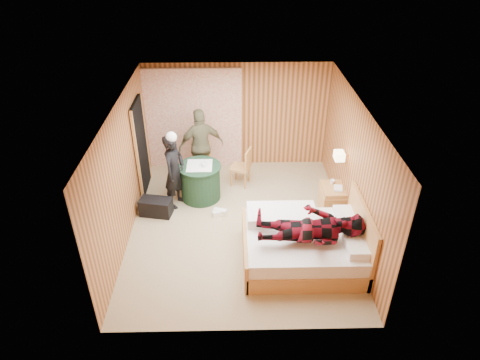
{
  "coord_description": "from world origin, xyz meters",
  "views": [
    {
      "loc": [
        -0.13,
        -6.68,
        5.23
      ],
      "look_at": [
        0.01,
        0.01,
        1.05
      ],
      "focal_mm": 32.0,
      "sensor_mm": 36.0,
      "label": 1
    }
  ],
  "objects_px": {
    "wall_lamp": "(339,156)",
    "chair_near": "(244,164)",
    "bed": "(305,244)",
    "round_table": "(200,181)",
    "chair_far": "(202,159)",
    "woman_standing": "(174,171)",
    "man_at_table": "(201,146)",
    "duffel_bag": "(156,207)",
    "nightstand": "(332,199)",
    "man_on_bed": "(312,222)"
  },
  "relations": [
    {
      "from": "bed",
      "to": "nightstand",
      "type": "bearing_deg",
      "value": 61.38
    },
    {
      "from": "man_at_table",
      "to": "woman_standing",
      "type": "bearing_deg",
      "value": 46.67
    },
    {
      "from": "bed",
      "to": "round_table",
      "type": "height_order",
      "value": "bed"
    },
    {
      "from": "woman_standing",
      "to": "wall_lamp",
      "type": "bearing_deg",
      "value": -73.12
    },
    {
      "from": "wall_lamp",
      "to": "nightstand",
      "type": "height_order",
      "value": "wall_lamp"
    },
    {
      "from": "wall_lamp",
      "to": "bed",
      "type": "distance_m",
      "value": 1.9
    },
    {
      "from": "nightstand",
      "to": "woman_standing",
      "type": "distance_m",
      "value": 3.24
    },
    {
      "from": "chair_near",
      "to": "duffel_bag",
      "type": "distance_m",
      "value": 2.15
    },
    {
      "from": "man_at_table",
      "to": "round_table",
      "type": "bearing_deg",
      "value": 73.09
    },
    {
      "from": "round_table",
      "to": "man_at_table",
      "type": "xyz_separation_m",
      "value": [
        -0.0,
        0.75,
        0.46
      ]
    },
    {
      "from": "man_on_bed",
      "to": "wall_lamp",
      "type": "bearing_deg",
      "value": 64.93
    },
    {
      "from": "chair_far",
      "to": "woman_standing",
      "type": "xyz_separation_m",
      "value": [
        -0.49,
        -0.95,
        0.26
      ]
    },
    {
      "from": "woman_standing",
      "to": "man_at_table",
      "type": "distance_m",
      "value": 1.11
    },
    {
      "from": "wall_lamp",
      "to": "round_table",
      "type": "bearing_deg",
      "value": 168.36
    },
    {
      "from": "bed",
      "to": "man_on_bed",
      "type": "height_order",
      "value": "man_on_bed"
    },
    {
      "from": "bed",
      "to": "round_table",
      "type": "xyz_separation_m",
      "value": [
        -1.93,
        1.99,
        0.08
      ]
    },
    {
      "from": "nightstand",
      "to": "chair_near",
      "type": "xyz_separation_m",
      "value": [
        -1.75,
        1.09,
        0.21
      ]
    },
    {
      "from": "chair_near",
      "to": "woman_standing",
      "type": "relative_size",
      "value": 0.56
    },
    {
      "from": "bed",
      "to": "duffel_bag",
      "type": "xyz_separation_m",
      "value": [
        -2.81,
        1.39,
        -0.15
      ]
    },
    {
      "from": "chair_near",
      "to": "duffel_bag",
      "type": "relative_size",
      "value": 1.42
    },
    {
      "from": "nightstand",
      "to": "round_table",
      "type": "bearing_deg",
      "value": 167.49
    },
    {
      "from": "round_table",
      "to": "chair_near",
      "type": "relative_size",
      "value": 1.0
    },
    {
      "from": "chair_far",
      "to": "duffel_bag",
      "type": "height_order",
      "value": "chair_far"
    },
    {
      "from": "chair_near",
      "to": "man_at_table",
      "type": "height_order",
      "value": "man_at_table"
    },
    {
      "from": "chair_near",
      "to": "woman_standing",
      "type": "bearing_deg",
      "value": -43.35
    },
    {
      "from": "bed",
      "to": "man_at_table",
      "type": "height_order",
      "value": "man_at_table"
    },
    {
      "from": "man_on_bed",
      "to": "duffel_bag",
      "type": "bearing_deg",
      "value": 150.32
    },
    {
      "from": "duffel_bag",
      "to": "woman_standing",
      "type": "distance_m",
      "value": 0.81
    },
    {
      "from": "duffel_bag",
      "to": "man_on_bed",
      "type": "distance_m",
      "value": 3.37
    },
    {
      "from": "chair_far",
      "to": "man_at_table",
      "type": "xyz_separation_m",
      "value": [
        0.0,
        0.04,
        0.32
      ]
    },
    {
      "from": "bed",
      "to": "round_table",
      "type": "relative_size",
      "value": 2.32
    },
    {
      "from": "chair_near",
      "to": "chair_far",
      "type": "bearing_deg",
      "value": -83.35
    },
    {
      "from": "chair_near",
      "to": "nightstand",
      "type": "bearing_deg",
      "value": 77.38
    },
    {
      "from": "bed",
      "to": "nightstand",
      "type": "relative_size",
      "value": 3.35
    },
    {
      "from": "woman_standing",
      "to": "man_on_bed",
      "type": "bearing_deg",
      "value": -106.24
    },
    {
      "from": "woman_standing",
      "to": "bed",
      "type": "bearing_deg",
      "value": -103.16
    },
    {
      "from": "wall_lamp",
      "to": "chair_near",
      "type": "bearing_deg",
      "value": 149.47
    },
    {
      "from": "bed",
      "to": "duffel_bag",
      "type": "relative_size",
      "value": 3.3
    },
    {
      "from": "bed",
      "to": "duffel_bag",
      "type": "bearing_deg",
      "value": 153.7
    },
    {
      "from": "chair_far",
      "to": "woman_standing",
      "type": "relative_size",
      "value": 0.58
    },
    {
      "from": "nightstand",
      "to": "chair_near",
      "type": "bearing_deg",
      "value": 148.06
    },
    {
      "from": "nightstand",
      "to": "woman_standing",
      "type": "xyz_separation_m",
      "value": [
        -3.18,
        0.36,
        0.49
      ]
    },
    {
      "from": "bed",
      "to": "chair_far",
      "type": "relative_size",
      "value": 2.24
    },
    {
      "from": "round_table",
      "to": "man_on_bed",
      "type": "height_order",
      "value": "man_on_bed"
    },
    {
      "from": "chair_far",
      "to": "man_at_table",
      "type": "relative_size",
      "value": 0.54
    },
    {
      "from": "chair_far",
      "to": "man_at_table",
      "type": "height_order",
      "value": "man_at_table"
    },
    {
      "from": "man_at_table",
      "to": "bed",
      "type": "bearing_deg",
      "value": 108.3
    },
    {
      "from": "bed",
      "to": "man_at_table",
      "type": "distance_m",
      "value": 3.39
    },
    {
      "from": "wall_lamp",
      "to": "chair_near",
      "type": "distance_m",
      "value": 2.23
    },
    {
      "from": "wall_lamp",
      "to": "chair_far",
      "type": "relative_size",
      "value": 0.28
    }
  ]
}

